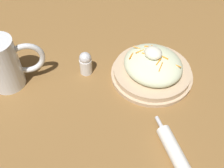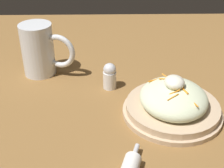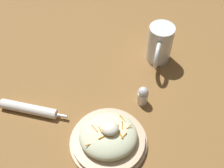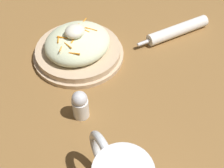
# 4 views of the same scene
# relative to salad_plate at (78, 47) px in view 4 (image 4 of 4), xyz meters

# --- Properties ---
(ground_plane) EXTENTS (1.43, 1.43, 0.00)m
(ground_plane) POSITION_rel_salad_plate_xyz_m (0.01, -0.18, -0.03)
(ground_plane) COLOR olive
(salad_plate) EXTENTS (0.23, 0.23, 0.10)m
(salad_plate) POSITION_rel_salad_plate_xyz_m (0.00, 0.00, 0.00)
(salad_plate) COLOR #D1B28E
(salad_plate) RESTS_ON ground_plane
(napkin_roll) EXTENTS (0.22, 0.09, 0.03)m
(napkin_roll) POSITION_rel_salad_plate_xyz_m (0.25, -0.13, -0.02)
(napkin_roll) COLOR white
(napkin_roll) RESTS_ON ground_plane
(salt_shaker) EXTENTS (0.04, 0.04, 0.07)m
(salt_shaker) POSITION_rel_salad_plate_xyz_m (-0.12, -0.14, 0.00)
(salt_shaker) COLOR white
(salt_shaker) RESTS_ON ground_plane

